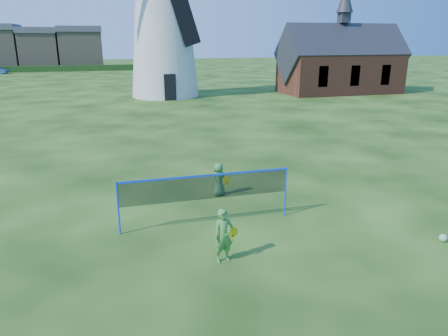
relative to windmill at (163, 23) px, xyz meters
name	(u,v)px	position (x,y,z in m)	size (l,w,h in m)	color
ground	(222,220)	(-2.35, -29.35, -6.67)	(220.00, 220.00, 0.00)	black
windmill	(163,23)	(0.00, 0.00, 0.00)	(15.35, 6.34, 19.90)	silver
chapel	(340,64)	(17.50, -1.89, -3.78)	(12.12, 5.87, 10.25)	brown
badminton_net	(206,188)	(-2.87, -29.48, -5.53)	(5.05, 0.05, 1.55)	blue
player_girl	(224,236)	(-2.95, -31.70, -5.98)	(0.70, 0.41, 1.37)	#46923A
player_boy	(219,179)	(-1.90, -27.24, -6.08)	(0.70, 0.57, 1.18)	#408540
play_ball	(443,238)	(3.07, -32.29, -6.56)	(0.22, 0.22, 0.22)	green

